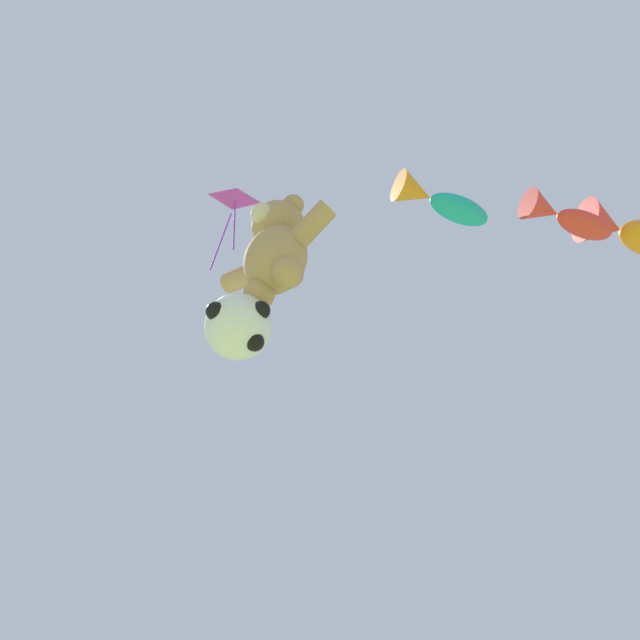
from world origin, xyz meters
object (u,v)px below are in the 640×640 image
object	(u,v)px
fish_kite_crimson	(564,217)
diamond_kite	(233,206)
soccer_ball_kite	(239,326)
fish_kite_tangerine	(628,232)
teddy_bear_kite	(276,249)
fish_kite_teal	(437,201)

from	to	relation	value
fish_kite_crimson	diamond_kite	bearing A→B (deg)	-146.05
soccer_ball_kite	fish_kite_tangerine	bearing A→B (deg)	45.32
teddy_bear_kite	soccer_ball_kite	xyz separation A→B (m)	(-0.65, 0.01, -1.35)
teddy_bear_kite	fish_kite_crimson	size ratio (longest dim) A/B	1.31
fish_kite_teal	fish_kite_tangerine	size ratio (longest dim) A/B	0.87
soccer_ball_kite	diamond_kite	distance (m)	4.46
fish_kite_tangerine	teddy_bear_kite	bearing A→B (deg)	-130.49
soccer_ball_kite	fish_kite_tangerine	distance (m)	7.62
fish_kite_crimson	fish_kite_tangerine	distance (m)	1.73
soccer_ball_kite	fish_kite_teal	world-z (taller)	fish_kite_teal
fish_kite_crimson	fish_kite_tangerine	bearing A→B (deg)	65.39
teddy_bear_kite	fish_kite_teal	world-z (taller)	fish_kite_teal
teddy_bear_kite	fish_kite_crimson	bearing A→B (deg)	44.27
fish_kite_teal	fish_kite_tangerine	bearing A→B (deg)	50.14
fish_kite_teal	fish_kite_crimson	distance (m)	2.20
soccer_ball_kite	diamond_kite	size ratio (longest dim) A/B	0.36
teddy_bear_kite	fish_kite_tangerine	bearing A→B (deg)	49.51
soccer_ball_kite	fish_kite_crimson	bearing A→B (deg)	39.34
fish_kite_teal	diamond_kite	size ratio (longest dim) A/B	0.63
diamond_kite	soccer_ball_kite	bearing A→B (deg)	-5.43
soccer_ball_kite	fish_kite_teal	distance (m)	4.79
fish_kite_tangerine	fish_kite_crimson	bearing A→B (deg)	-114.61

